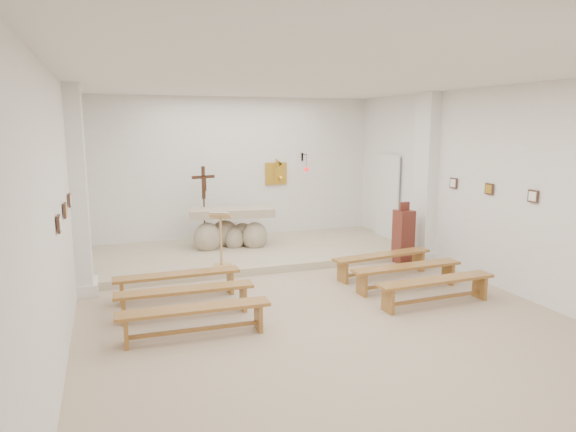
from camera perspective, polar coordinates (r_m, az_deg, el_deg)
name	(u,v)px	position (r m, az deg, el deg)	size (l,w,h in m)	color
ground	(311,308)	(8.20, 2.63, -10.17)	(7.00, 10.00, 0.00)	tan
wall_left	(62,211)	(7.23, -23.82, 0.56)	(0.02, 10.00, 3.50)	white
wall_right	(498,189)	(9.64, 22.33, 2.84)	(0.02, 10.00, 3.50)	white
wall_back	(234,171)	(12.51, -5.98, 5.03)	(7.00, 0.02, 3.50)	white
ceiling	(313,80)	(7.73, 2.84, 14.91)	(7.00, 10.00, 0.02)	silver
sanctuary_platform	(252,252)	(11.36, -4.05, -4.03)	(6.98, 3.00, 0.15)	#C3B496
pilaster_left	(79,192)	(9.20, -22.22, 2.53)	(0.26, 0.55, 3.50)	white
pilaster_right	(425,178)	(11.13, 15.02, 4.12)	(0.26, 0.55, 3.50)	white
gold_wall_relief	(276,174)	(12.77, -1.34, 4.73)	(0.55, 0.04, 0.55)	gold
sanctuary_lamp	(306,167)	(12.76, 2.01, 5.44)	(0.11, 0.36, 0.44)	black
station_frame_left_front	(59,224)	(6.44, -24.12, -0.80)	(0.03, 0.20, 0.20)	#43291D
station_frame_left_mid	(65,210)	(7.43, -23.55, 0.58)	(0.03, 0.20, 0.20)	#43291D
station_frame_left_rear	(70,200)	(8.42, -23.11, 1.63)	(0.03, 0.20, 0.20)	#43291D
station_frame_right_front	(533,196)	(9.06, 25.58, 2.00)	(0.03, 0.20, 0.20)	#43291D
station_frame_right_mid	(489,189)	(9.78, 21.46, 2.81)	(0.03, 0.20, 0.20)	#43291D
station_frame_right_rear	(454,183)	(10.55, 17.92, 3.50)	(0.03, 0.20, 0.20)	#43291D
radiator_left	(83,267)	(10.17, -21.84, -5.30)	(0.10, 0.85, 0.52)	silver
radiator_right	(407,240)	(11.97, 13.05, -2.58)	(0.10, 0.85, 0.52)	silver
altar	(231,231)	(11.52, -6.37, -1.62)	(1.93, 0.96, 0.96)	#B9A58D
lectern	(221,239)	(9.85, -7.47, -2.59)	(0.47, 0.43, 1.10)	tan
crucifix_stand	(204,200)	(11.70, -9.32, 1.80)	(0.53, 0.23, 1.79)	#342010
potted_plant	(227,233)	(11.81, -6.79, -1.87)	(0.47, 0.41, 0.52)	#376227
donation_pedestal	(403,236)	(10.93, 12.70, -2.19)	(0.37, 0.37, 1.28)	maroon
bench_left_front	(178,280)	(8.72, -12.17, -6.91)	(2.05, 0.34, 0.43)	olive
bench_right_front	(382,259)	(9.92, 10.42, -4.77)	(2.08, 0.59, 0.43)	olive
bench_left_second	(185,295)	(7.91, -11.36, -8.64)	(2.06, 0.38, 0.43)	olive
bench_right_second	(407,271)	(9.22, 13.05, -6.01)	(2.06, 0.39, 0.43)	olive
bench_left_third	(194,315)	(7.12, -10.35, -10.75)	(2.06, 0.39, 0.43)	olive
bench_right_third	(436,285)	(8.55, 16.12, -7.42)	(2.06, 0.40, 0.43)	olive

